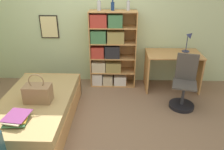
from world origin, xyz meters
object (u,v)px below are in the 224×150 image
Objects in this scene: book_stack_on_bed at (17,118)px; desk_chair at (183,90)px; bookcase at (109,50)px; bottle_green at (99,5)px; bottle_brown at (113,6)px; desk at (172,65)px; bed at (38,110)px; desk_lamp at (189,38)px; bottle_clear at (128,5)px; handbag at (38,93)px.

desk_chair is (2.43, 1.09, -0.15)m from book_stack_on_bed.
bookcase is 0.89m from bottle_green.
bottle_brown is at bearing 5.16° from bottle_green.
bed is at bearing -152.74° from desk.
bottle_brown is 0.21× the size of desk.
bed is 1.79× the size of desk.
bottle_brown is 1.63m from desk.
book_stack_on_bed is at bearing -144.71° from desk_lamp.
bottle_brown is at bearing -175.78° from bottle_clear.
bottle_clear is at bearing 168.44° from desk.
desk is (1.27, -0.14, -0.24)m from bookcase.
bottle_green is at bearing -174.84° from bottle_brown.
bottle_green is 0.25m from bottle_brown.
bookcase is at bearing -172.51° from bottle_clear.
bottle_clear reaches higher than desk.
bottle_green is at bearing 60.62° from handbag.
desk is 0.60m from desk_lamp.
bottle_green is at bearing 174.44° from desk.
bed is at bearing -167.63° from desk_chair.
bottle_clear is 1.84m from desk_chair.
bottle_brown is (1.05, 1.45, 1.05)m from handbag.
handbag is 2.93m from desk_lamp.
desk is at bearing -5.56° from bottle_green.
handbag is at bearing -44.03° from bed.
bottle_green is 0.23× the size of desk.
bottle_green is (0.89, 1.34, 1.41)m from bed.
handbag is 2.41m from desk_chair.
desk_chair is (-0.22, -0.78, -0.72)m from desk_lamp.
bottle_brown is (0.25, 0.02, -0.01)m from bottle_green.
bed is 1.79m from bookcase.
bottle_brown is at bearing 58.86° from book_stack_on_bed.
bottle_brown is (0.08, 0.03, 0.86)m from bookcase.
desk_chair is (1.34, -0.81, -0.44)m from bookcase.
bookcase is 6.22× the size of bottle_green.
bottle_green reaches higher than bottle_clear.
bottle_brown reaches higher than bed.
book_stack_on_bed is (-0.03, -0.57, 0.25)m from bed.
bottle_brown is at bearing 146.35° from desk_chair.
bed is at bearing 87.07° from book_stack_on_bed.
book_stack_on_bed is at bearing -143.15° from desk.
bottle_green is at bearing 151.64° from desk_chair.
book_stack_on_bed is 0.40× the size of desk_chair.
bookcase is (1.09, 1.91, 0.29)m from book_stack_on_bed.
book_stack_on_bed is 2.67m from desk_chair.
bed is 4.51× the size of desk_lamp.
desk is at bearing -160.15° from desk_lamp.
bottle_green is (0.92, 1.91, 1.16)m from book_stack_on_bed.
bottle_brown reaches higher than desk_lamp.
bookcase is at bearing 60.28° from book_stack_on_bed.
bottle_clear is (0.54, 0.04, -0.00)m from bottle_green.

